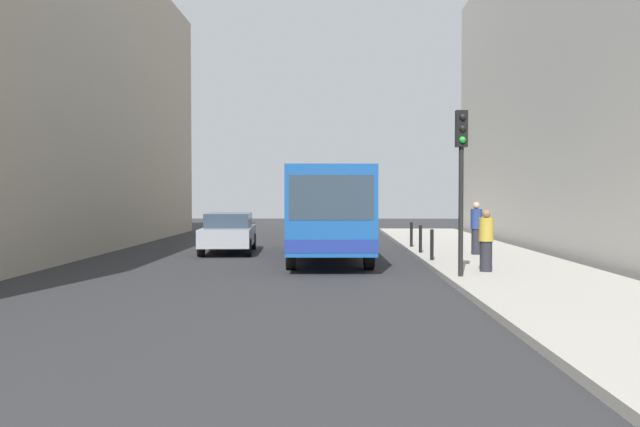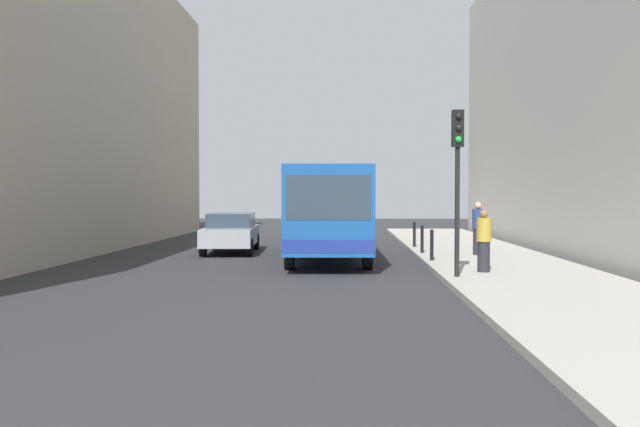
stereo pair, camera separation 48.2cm
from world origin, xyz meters
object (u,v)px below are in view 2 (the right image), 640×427
object	(u,v)px
bollard_near	(432,245)
traffic_light	(458,161)
car_behind_bus	(339,221)
pedestrian_mid_sidewalk	(478,228)
bus	(329,207)
pedestrian_near_signal	(484,241)
bollard_mid	(422,239)
bollard_far	(414,235)
car_beside_bus	(231,232)

from	to	relation	value
bollard_near	traffic_light	bearing A→B (deg)	-88.58
car_behind_bus	pedestrian_mid_sidewalk	xyz separation A→B (m)	(4.84, -12.61, 0.26)
car_behind_bus	bollard_near	size ratio (longest dim) A/B	4.75
bus	car_behind_bus	size ratio (longest dim) A/B	2.45
bus	pedestrian_near_signal	bearing A→B (deg)	124.96
traffic_light	bollard_mid	bearing A→B (deg)	90.86
bollard_far	bollard_near	bearing A→B (deg)	-90.00
pedestrian_near_signal	bollard_mid	bearing A→B (deg)	46.39
pedestrian_near_signal	pedestrian_mid_sidewalk	size ratio (longest dim) A/B	0.92
bollard_far	pedestrian_near_signal	bearing A→B (deg)	-83.32
car_beside_bus	car_behind_bus	size ratio (longest dim) A/B	1.00
bus	bollard_mid	xyz separation A→B (m)	(3.25, -0.09, -1.10)
bus	bollard_far	world-z (taller)	bus
bus	traffic_light	size ratio (longest dim) A/B	2.70
traffic_light	pedestrian_mid_sidewalk	distance (m)	6.52
bollard_far	pedestrian_near_signal	xyz separation A→B (m)	(0.96, -8.24, 0.34)
car_beside_bus	bollard_mid	xyz separation A→B (m)	(6.95, -1.52, -0.16)
car_beside_bus	car_behind_bus	bearing A→B (deg)	-114.10
traffic_light	car_beside_bus	bearing A→B (deg)	130.78
bus	car_behind_bus	bearing A→B (deg)	-92.43
car_behind_bus	bollard_far	world-z (taller)	car_behind_bus
bollard_near	pedestrian_mid_sidewalk	world-z (taller)	pedestrian_mid_sidewalk
car_beside_bus	bollard_far	bearing A→B (deg)	-174.59
bollard_far	pedestrian_mid_sidewalk	size ratio (longest dim) A/B	0.54
car_behind_bus	bollard_far	distance (m)	9.81
bus	bollard_near	world-z (taller)	bus
traffic_light	bollard_far	xyz separation A→B (m)	(-0.10, 9.27, -2.38)
car_behind_bus	bollard_mid	xyz separation A→B (m)	(3.05, -11.94, -0.16)
car_beside_bus	bollard_far	xyz separation A→B (m)	(6.95, 1.10, -0.16)
bollard_near	bollard_far	xyz separation A→B (m)	(0.00, 5.24, 0.00)
bus	bollard_far	bearing A→B (deg)	-143.62
bollard_near	bollard_far	distance (m)	5.24
bus	car_beside_bus	world-z (taller)	bus
traffic_light	bollard_far	world-z (taller)	traffic_light
car_behind_bus	bollard_far	size ratio (longest dim) A/B	4.75
pedestrian_near_signal	car_beside_bus	bearing A→B (deg)	84.60
pedestrian_near_signal	bollard_far	bearing A→B (deg)	43.33
car_beside_bus	bollard_near	world-z (taller)	car_beside_bus
traffic_light	bollard_mid	world-z (taller)	traffic_light
bollard_mid	bollard_far	world-z (taller)	same
bus	pedestrian_mid_sidewalk	xyz separation A→B (m)	(5.04, -0.77, -0.69)
car_beside_bus	bus	bearing A→B (deg)	155.33
traffic_light	bollard_near	size ratio (longest dim) A/B	4.32
bus	pedestrian_mid_sidewalk	bearing A→B (deg)	169.88
bollard_near	pedestrian_near_signal	size ratio (longest dim) A/B	0.58
traffic_light	bollard_far	bearing A→B (deg)	90.62
car_behind_bus	pedestrian_mid_sidewalk	distance (m)	13.51
bus	bollard_near	distance (m)	4.37
car_behind_bus	bollard_mid	distance (m)	12.32
car_beside_bus	bollard_near	size ratio (longest dim) A/B	4.74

